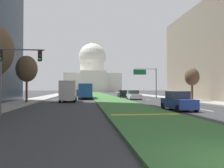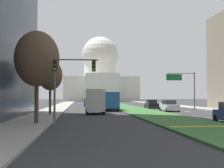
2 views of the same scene
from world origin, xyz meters
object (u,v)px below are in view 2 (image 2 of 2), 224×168
object	(u,v)px
street_tree_left_mid	(50,76)
sedan_midblock	(169,106)
city_bus	(108,99)
traffic_light_near_left	(66,76)
sedan_very_far	(99,102)
overhead_guide_sign	(184,83)
street_tree_left_near	(37,59)
capitol_building	(100,77)
sedan_distant	(152,104)
sedan_far_horizon	(88,103)
box_truck_delivery	(95,101)

from	to	relation	value
street_tree_left_mid	sedan_midblock	xyz separation A→B (m)	(17.07, 8.37, -3.97)
city_bus	traffic_light_near_left	bearing A→B (deg)	-101.45
traffic_light_near_left	sedan_very_far	xyz separation A→B (m)	(5.64, 55.92, -2.96)
overhead_guide_sign	street_tree_left_near	size ratio (longest dim) A/B	0.85
capitol_building	traffic_light_near_left	bearing A→B (deg)	-94.80
sedan_distant	city_bus	xyz separation A→B (m)	(-8.78, -6.20, 0.99)
sedan_distant	sedan_far_horizon	size ratio (longest dim) A/B	1.02
traffic_light_near_left	sedan_far_horizon	world-z (taller)	traffic_light_near_left
capitol_building	city_bus	distance (m)	91.43
capitol_building	sedan_distant	xyz separation A→B (m)	(4.40, -84.64, -10.39)
traffic_light_near_left	city_bus	bearing A→B (deg)	78.55
traffic_light_near_left	sedan_midblock	world-z (taller)	traffic_light_near_left
sedan_distant	box_truck_delivery	distance (m)	19.89
street_tree_left_near	box_truck_delivery	world-z (taller)	street_tree_left_near
traffic_light_near_left	street_tree_left_near	xyz separation A→B (m)	(-2.50, 2.52, 1.57)
overhead_guide_sign	sedan_midblock	world-z (taller)	overhead_guide_sign
street_tree_left_mid	sedan_far_horizon	world-z (taller)	street_tree_left_mid
overhead_guide_sign	sedan_midblock	distance (m)	8.59
street_tree_left_mid	sedan_very_far	bearing A→B (deg)	78.81
sedan_distant	sedan_very_far	bearing A→B (deg)	111.27
overhead_guide_sign	street_tree_left_near	bearing A→B (deg)	-129.23
traffic_light_near_left	box_truck_delivery	distance (m)	17.73
traffic_light_near_left	street_tree_left_mid	size ratio (longest dim) A/B	0.78
traffic_light_near_left	sedan_midblock	distance (m)	27.08
street_tree_left_mid	city_bus	size ratio (longest dim) A/B	0.60
capitol_building	sedan_midblock	bearing A→B (deg)	-87.27
traffic_light_near_left	sedan_very_far	distance (m)	56.28
capitol_building	street_tree_left_mid	distance (m)	104.88
capitol_building	city_bus	xyz separation A→B (m)	(-4.38, -90.84, -9.40)
street_tree_left_near	overhead_guide_sign	bearing A→B (deg)	50.77
sedan_far_horizon	street_tree_left_mid	bearing A→B (deg)	-99.27
box_truck_delivery	sedan_midblock	bearing A→B (deg)	24.75
street_tree_left_mid	sedan_very_far	xyz separation A→B (m)	(8.23, 41.60, -3.95)
sedan_distant	box_truck_delivery	bearing A→B (deg)	-125.09
sedan_midblock	box_truck_delivery	world-z (taller)	box_truck_delivery
sedan_midblock	sedan_far_horizon	size ratio (longest dim) A/B	1.02
street_tree_left_mid	box_truck_delivery	world-z (taller)	street_tree_left_mid
street_tree_left_mid	box_truck_delivery	xyz separation A→B (m)	(5.49, 3.04, -3.11)
city_bus	sedan_far_horizon	bearing A→B (deg)	98.45
capitol_building	city_bus	world-z (taller)	capitol_building
street_tree_left_near	street_tree_left_mid	size ratio (longest dim) A/B	1.16
sedan_distant	capitol_building	bearing A→B (deg)	92.97
box_truck_delivery	sedan_distant	bearing A→B (deg)	54.91
traffic_light_near_left	box_truck_delivery	xyz separation A→B (m)	(2.91, 17.36, -2.12)
sedan_far_horizon	traffic_light_near_left	bearing A→B (deg)	-93.30
overhead_guide_sign	sedan_midblock	xyz separation A→B (m)	(-4.56, -6.20, -3.81)
sedan_distant	city_bus	distance (m)	10.79
sedan_distant	street_tree_left_near	bearing A→B (deg)	-118.42
sedan_far_horizon	city_bus	world-z (taller)	city_bus
traffic_light_near_left	sedan_far_horizon	bearing A→B (deg)	86.70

